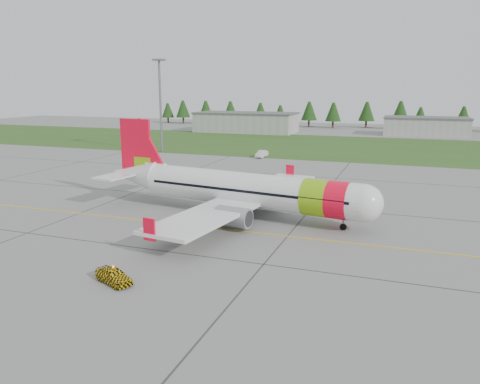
% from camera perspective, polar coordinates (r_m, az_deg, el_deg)
% --- Properties ---
extents(ground, '(320.00, 320.00, 0.00)m').
position_cam_1_polar(ground, '(43.20, -9.97, -7.03)').
color(ground, gray).
rests_on(ground, ground).
extents(aircraft, '(34.68, 32.26, 10.54)m').
position_cam_1_polar(aircraft, '(53.09, 0.30, 0.30)').
color(aircraft, white).
rests_on(aircraft, ground).
extents(follow_me_car, '(1.67, 1.78, 3.54)m').
position_cam_1_polar(follow_me_car, '(36.47, -15.25, -8.10)').
color(follow_me_car, yellow).
rests_on(follow_me_car, ground).
extents(service_van, '(1.60, 1.51, 4.43)m').
position_cam_1_polar(service_van, '(98.12, 2.67, 5.52)').
color(service_van, silver).
rests_on(service_van, ground).
extents(grass_strip, '(320.00, 50.00, 0.03)m').
position_cam_1_polar(grass_strip, '(119.77, 9.95, 5.58)').
color(grass_strip, '#30561E').
rests_on(grass_strip, ground).
extents(taxi_guideline, '(120.00, 0.25, 0.02)m').
position_cam_1_polar(taxi_guideline, '(49.91, -5.41, -4.16)').
color(taxi_guideline, gold).
rests_on(taxi_guideline, ground).
extents(hangar_west, '(32.00, 14.00, 6.00)m').
position_cam_1_polar(hangar_west, '(154.10, 0.74, 8.43)').
color(hangar_west, '#A8A8A3').
rests_on(hangar_west, ground).
extents(hangar_east, '(24.00, 12.00, 5.20)m').
position_cam_1_polar(hangar_east, '(153.61, 21.73, 7.38)').
color(hangar_east, '#A8A8A3').
rests_on(hangar_east, ground).
extents(floodlight_mast, '(0.50, 0.50, 20.00)m').
position_cam_1_polar(floodlight_mast, '(107.04, -9.66, 10.14)').
color(floodlight_mast, slate).
rests_on(floodlight_mast, ground).
extents(treeline, '(160.00, 8.00, 10.00)m').
position_cam_1_polar(treeline, '(174.57, 13.33, 9.25)').
color(treeline, '#1C3F14').
rests_on(treeline, ground).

